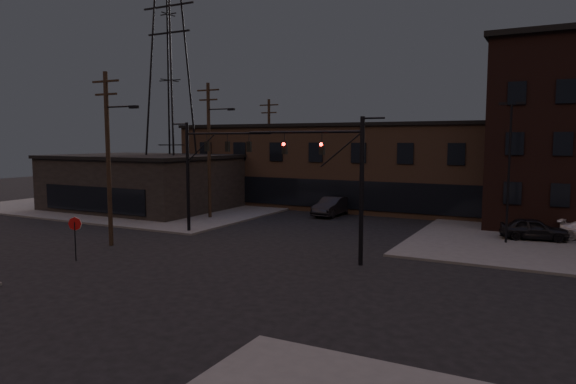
% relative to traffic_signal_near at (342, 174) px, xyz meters
% --- Properties ---
extents(ground, '(140.00, 140.00, 0.00)m').
position_rel_traffic_signal_near_xyz_m(ground, '(-5.36, -4.50, -4.93)').
color(ground, black).
rests_on(ground, ground).
extents(sidewalk_nw, '(30.00, 30.00, 0.15)m').
position_rel_traffic_signal_near_xyz_m(sidewalk_nw, '(-27.36, 17.50, -4.86)').
color(sidewalk_nw, '#474744').
rests_on(sidewalk_nw, ground).
extents(building_row, '(40.00, 12.00, 8.00)m').
position_rel_traffic_signal_near_xyz_m(building_row, '(-5.36, 23.50, -0.93)').
color(building_row, brown).
rests_on(building_row, ground).
extents(building_left, '(16.00, 12.00, 5.00)m').
position_rel_traffic_signal_near_xyz_m(building_left, '(-25.36, 11.50, -2.43)').
color(building_left, black).
rests_on(building_left, ground).
extents(traffic_signal_near, '(7.12, 0.24, 8.00)m').
position_rel_traffic_signal_near_xyz_m(traffic_signal_near, '(0.00, 0.00, 0.00)').
color(traffic_signal_near, black).
rests_on(traffic_signal_near, ground).
extents(traffic_signal_far, '(7.12, 0.24, 8.00)m').
position_rel_traffic_signal_near_xyz_m(traffic_signal_far, '(-12.07, 3.50, 0.08)').
color(traffic_signal_far, black).
rests_on(traffic_signal_far, ground).
extents(stop_sign, '(0.72, 0.33, 2.48)m').
position_rel_traffic_signal_near_xyz_m(stop_sign, '(-13.36, -6.49, -3.09)').
color(stop_sign, black).
rests_on(stop_sign, ground).
extents(utility_pole_near, '(3.70, 0.28, 11.00)m').
position_rel_traffic_signal_near_xyz_m(utility_pole_near, '(-14.79, -2.50, 0.94)').
color(utility_pole_near, black).
rests_on(utility_pole_near, ground).
extents(utility_pole_mid, '(3.70, 0.28, 11.50)m').
position_rel_traffic_signal_near_xyz_m(utility_pole_mid, '(-15.79, 9.50, 1.19)').
color(utility_pole_mid, black).
rests_on(utility_pole_mid, ground).
extents(utility_pole_far, '(2.20, 0.28, 11.00)m').
position_rel_traffic_signal_near_xyz_m(utility_pole_far, '(-16.86, 21.50, 0.85)').
color(utility_pole_far, black).
rests_on(utility_pole_far, ground).
extents(transmission_tower, '(7.00, 7.00, 25.00)m').
position_rel_traffic_signal_near_xyz_m(transmission_tower, '(-23.36, 13.50, 7.57)').
color(transmission_tower, black).
rests_on(transmission_tower, ground).
extents(lot_light_a, '(1.50, 0.28, 9.14)m').
position_rel_traffic_signal_near_xyz_m(lot_light_a, '(7.64, 9.50, 0.58)').
color(lot_light_a, black).
rests_on(lot_light_a, ground).
extents(parked_car_lot_a, '(4.45, 2.31, 1.44)m').
position_rel_traffic_signal_near_xyz_m(parked_car_lot_a, '(9.18, 11.41, -4.06)').
color(parked_car_lot_a, black).
rests_on(parked_car_lot_a, sidewalk_ne).
extents(car_crossing, '(2.05, 5.17, 1.67)m').
position_rel_traffic_signal_near_xyz_m(car_crossing, '(-7.28, 16.04, -4.09)').
color(car_crossing, black).
rests_on(car_crossing, ground).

